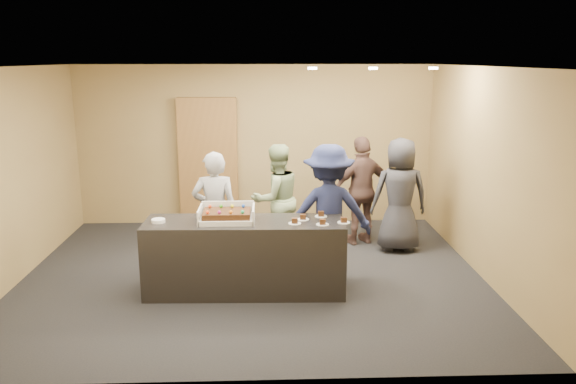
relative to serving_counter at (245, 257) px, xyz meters
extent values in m
plane|color=black|center=(0.08, 0.52, -0.45)|extent=(6.00, 6.00, 0.00)
plane|color=white|center=(0.08, 0.52, 2.25)|extent=(6.00, 6.00, 0.00)
cube|color=olive|center=(0.08, 3.02, 0.90)|extent=(6.00, 0.04, 2.70)
cube|color=olive|center=(0.08, -1.98, 0.90)|extent=(6.00, 0.04, 2.70)
cube|color=olive|center=(-2.92, 0.52, 0.90)|extent=(0.04, 5.00, 2.70)
cube|color=olive|center=(3.08, 0.52, 0.90)|extent=(0.04, 5.00, 2.70)
cube|color=black|center=(0.00, 0.00, 0.00)|extent=(2.42, 0.76, 0.90)
cube|color=brown|center=(-0.72, 2.93, 0.63)|extent=(0.98, 0.15, 2.17)
cube|color=white|center=(-0.21, 0.00, 0.48)|extent=(0.64, 0.44, 0.06)
cube|color=white|center=(-0.53, 0.00, 0.54)|extent=(0.02, 0.44, 0.17)
cube|color=white|center=(0.11, 0.00, 0.54)|extent=(0.02, 0.44, 0.17)
cube|color=white|center=(-0.21, 0.22, 0.55)|extent=(0.64, 0.02, 0.19)
cube|color=#35180C|center=(-0.21, 0.00, 0.54)|extent=(0.56, 0.39, 0.07)
sphere|color=#E3471A|center=(-0.42, 0.14, 0.60)|extent=(0.04, 0.04, 0.04)
sphere|color=green|center=(-0.29, 0.14, 0.60)|extent=(0.04, 0.04, 0.04)
sphere|color=yellow|center=(-0.15, 0.14, 0.60)|extent=(0.04, 0.04, 0.04)
sphere|color=blue|center=(-0.02, 0.14, 0.60)|extent=(0.04, 0.04, 0.04)
sphere|color=#FD4515|center=(-0.42, -0.14, 0.60)|extent=(0.04, 0.04, 0.04)
sphere|color=#BF298D|center=(-0.29, -0.14, 0.60)|extent=(0.04, 0.04, 0.04)
sphere|color=orange|center=(-0.15, -0.14, 0.60)|extent=(0.04, 0.04, 0.04)
sphere|color=#24B46C|center=(-0.02, -0.14, 0.60)|extent=(0.04, 0.04, 0.04)
cylinder|color=white|center=(-1.02, -0.01, 0.47)|extent=(0.16, 0.16, 0.04)
cylinder|color=white|center=(0.60, -0.13, 0.45)|extent=(0.15, 0.15, 0.01)
cube|color=#35180C|center=(0.60, -0.13, 0.49)|extent=(0.07, 0.06, 0.06)
cylinder|color=white|center=(0.70, 0.03, 0.45)|extent=(0.15, 0.15, 0.01)
cube|color=#35180C|center=(0.70, 0.03, 0.49)|extent=(0.07, 0.06, 0.06)
cylinder|color=white|center=(0.92, -0.19, 0.45)|extent=(0.15, 0.15, 0.01)
cube|color=#35180C|center=(0.92, -0.19, 0.49)|extent=(0.07, 0.06, 0.06)
cylinder|color=white|center=(0.93, 0.16, 0.45)|extent=(0.15, 0.15, 0.01)
cube|color=#35180C|center=(0.93, 0.16, 0.49)|extent=(0.07, 0.06, 0.06)
cylinder|color=white|center=(1.18, -0.12, 0.45)|extent=(0.15, 0.15, 0.01)
cube|color=#35180C|center=(1.18, -0.12, 0.49)|extent=(0.07, 0.06, 0.06)
imported|color=#A1A2A6|center=(-0.42, 0.71, 0.37)|extent=(0.61, 0.42, 1.63)
imported|color=#8EA373|center=(0.41, 1.44, 0.35)|extent=(0.97, 0.90, 1.61)
imported|color=#1A2046|center=(1.06, 0.46, 0.42)|extent=(1.14, 0.67, 1.75)
imported|color=#51372F|center=(1.72, 1.80, 0.38)|extent=(1.05, 0.69, 1.66)
imported|color=#2A2A30|center=(2.22, 1.46, 0.39)|extent=(0.83, 0.55, 1.69)
cylinder|color=#FFEAC6|center=(0.88, 1.02, 2.22)|extent=(0.12, 0.12, 0.03)
cylinder|color=#FFEAC6|center=(1.68, 1.02, 2.22)|extent=(0.12, 0.12, 0.03)
cylinder|color=#FFEAC6|center=(2.48, 1.02, 2.22)|extent=(0.12, 0.12, 0.03)
camera|label=1|loc=(0.27, -6.46, 2.36)|focal=35.00mm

